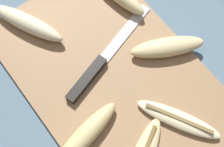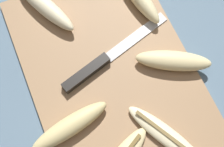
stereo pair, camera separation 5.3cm
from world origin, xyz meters
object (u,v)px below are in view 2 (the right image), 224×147
knife (97,65)px  banana_bright_far (45,6)px  banana_ripe_center (173,61)px  banana_pale_long (165,135)px  banana_spotted_left (70,126)px

knife → banana_bright_far: size_ratio=1.55×
banana_ripe_center → banana_pale_long: bearing=-32.5°
banana_pale_long → knife: bearing=-160.4°
banana_pale_long → banana_spotted_left: size_ratio=1.00×
banana_bright_far → banana_spotted_left: 0.27m
banana_pale_long → banana_bright_far: 0.37m
knife → banana_bright_far: 0.17m
banana_bright_far → knife: bearing=18.0°
banana_pale_long → banana_spotted_left: (-0.08, -0.16, 0.01)m
banana_pale_long → banana_bright_far: bearing=-161.2°
knife → banana_spotted_left: banana_spotted_left is taller
banana_bright_far → banana_spotted_left: size_ratio=1.03×
banana_bright_far → banana_ripe_center: size_ratio=1.10×
knife → banana_pale_long: (0.18, 0.06, 0.00)m
knife → banana_ripe_center: 0.15m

